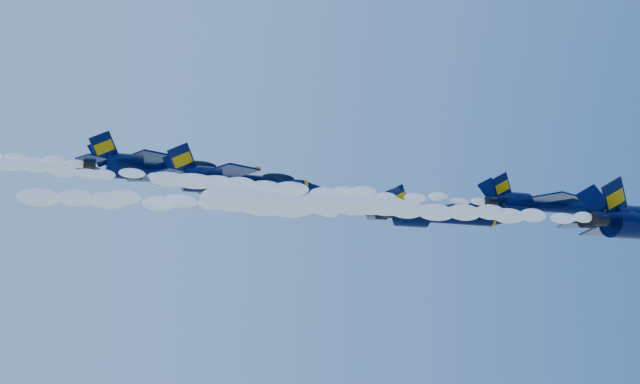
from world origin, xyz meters
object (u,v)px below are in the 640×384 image
object	(u,v)px
jet_third	(438,216)
jet_fifth	(158,168)
jet_second	(538,205)
jet_fourth	(236,181)

from	to	relation	value
jet_third	jet_fifth	size ratio (longest dim) A/B	0.77
jet_second	jet_fourth	xyz separation A→B (m)	(-27.27, 17.01, 3.90)
jet_second	jet_third	xyz separation A→B (m)	(-9.04, 4.54, -1.01)
jet_third	jet_second	bearing A→B (deg)	-26.66
jet_second	jet_fifth	bearing A→B (deg)	143.42
jet_fourth	jet_fifth	size ratio (longest dim) A/B	0.97
jet_second	jet_fifth	world-z (taller)	jet_fifth
jet_second	jet_fifth	size ratio (longest dim) A/B	0.76
jet_fourth	jet_fifth	xyz separation A→B (m)	(-7.42, 8.73, 2.87)
jet_third	jet_fourth	size ratio (longest dim) A/B	0.80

